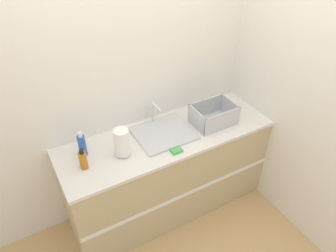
{
  "coord_description": "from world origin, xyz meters",
  "views": [
    {
      "loc": [
        -1.07,
        -1.61,
        2.63
      ],
      "look_at": [
        -0.01,
        0.27,
        1.01
      ],
      "focal_mm": 35.0,
      "sensor_mm": 36.0,
      "label": 1
    }
  ],
  "objects_px": {
    "paper_towel_roll": "(122,143)",
    "bottle_blue": "(82,145)",
    "sink": "(163,132)",
    "dish_rack": "(214,116)",
    "bottle_amber": "(83,160)"
  },
  "relations": [
    {
      "from": "sink",
      "to": "bottle_blue",
      "type": "distance_m",
      "value": 0.69
    },
    {
      "from": "bottle_blue",
      "to": "bottle_amber",
      "type": "height_order",
      "value": "bottle_blue"
    },
    {
      "from": "dish_rack",
      "to": "bottle_amber",
      "type": "bearing_deg",
      "value": 179.67
    },
    {
      "from": "dish_rack",
      "to": "bottle_blue",
      "type": "distance_m",
      "value": 1.15
    },
    {
      "from": "sink",
      "to": "dish_rack",
      "type": "distance_m",
      "value": 0.48
    },
    {
      "from": "bottle_blue",
      "to": "bottle_amber",
      "type": "relative_size",
      "value": 1.26
    },
    {
      "from": "dish_rack",
      "to": "bottle_blue",
      "type": "xyz_separation_m",
      "value": [
        -1.14,
        0.15,
        0.03
      ]
    },
    {
      "from": "sink",
      "to": "bottle_blue",
      "type": "height_order",
      "value": "bottle_blue"
    },
    {
      "from": "sink",
      "to": "bottle_blue",
      "type": "xyz_separation_m",
      "value": [
        -0.68,
        0.08,
        0.08
      ]
    },
    {
      "from": "dish_rack",
      "to": "sink",
      "type": "bearing_deg",
      "value": 170.57
    },
    {
      "from": "paper_towel_roll",
      "to": "bottle_amber",
      "type": "xyz_separation_m",
      "value": [
        -0.31,
        0.01,
        -0.04
      ]
    },
    {
      "from": "paper_towel_roll",
      "to": "dish_rack",
      "type": "height_order",
      "value": "paper_towel_roll"
    },
    {
      "from": "sink",
      "to": "paper_towel_roll",
      "type": "xyz_separation_m",
      "value": [
        -0.4,
        -0.08,
        0.11
      ]
    },
    {
      "from": "paper_towel_roll",
      "to": "bottle_blue",
      "type": "distance_m",
      "value": 0.31
    },
    {
      "from": "bottle_blue",
      "to": "sink",
      "type": "bearing_deg",
      "value": -6.36
    }
  ]
}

